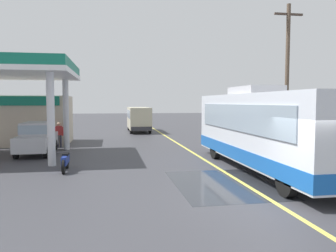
% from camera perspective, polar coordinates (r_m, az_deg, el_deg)
% --- Properties ---
extents(ground, '(120.00, 120.00, 0.00)m').
position_cam_1_polar(ground, '(29.39, -0.45, -1.70)').
color(ground, '#38383D').
extents(lane_divider_stripe, '(0.16, 50.00, 0.01)m').
position_cam_1_polar(lane_divider_stripe, '(24.50, 1.46, -2.85)').
color(lane_divider_stripe, '#D8CC4C').
rests_on(lane_divider_stripe, ground).
extents(wet_puddle_patch, '(3.50, 4.84, 0.01)m').
position_cam_1_polar(wet_puddle_patch, '(12.47, 9.39, -9.74)').
color(wet_puddle_patch, '#26282D').
rests_on(wet_puddle_patch, ground).
extents(coach_bus_main, '(2.60, 11.04, 3.69)m').
position_cam_1_polar(coach_bus_main, '(14.95, 16.10, -0.87)').
color(coach_bus_main, silver).
rests_on(coach_bus_main, ground).
extents(gas_station_roadside, '(9.10, 11.95, 5.10)m').
position_cam_1_polar(gas_station_roadside, '(23.93, -25.44, 2.88)').
color(gas_station_roadside, '#147259').
rests_on(gas_station_roadside, ground).
extents(car_at_pump, '(1.70, 4.20, 1.82)m').
position_cam_1_polar(car_at_pump, '(20.50, -21.45, -1.66)').
color(car_at_pump, '#B2B2B7').
rests_on(car_at_pump, ground).
extents(minibus_opposing_lane, '(2.04, 6.13, 2.44)m').
position_cam_1_polar(minibus_opposing_lane, '(33.48, -5.03, 1.52)').
color(minibus_opposing_lane, '#BFB799').
rests_on(minibus_opposing_lane, ground).
extents(motorcycle_parked_forecourt, '(0.55, 1.80, 0.92)m').
position_cam_1_polar(motorcycle_parked_forecourt, '(15.13, -17.12, -5.70)').
color(motorcycle_parked_forecourt, black).
rests_on(motorcycle_parked_forecourt, ground).
extents(pedestrian_near_pump, '(0.55, 0.22, 1.66)m').
position_cam_1_polar(pedestrian_near_pump, '(20.47, -19.62, -1.85)').
color(pedestrian_near_pump, '#33333F').
rests_on(pedestrian_near_pump, ground).
extents(pedestrian_by_shop, '(0.55, 0.22, 1.66)m').
position_cam_1_polar(pedestrian_by_shop, '(22.89, -18.11, -1.21)').
color(pedestrian_by_shop, '#33333F').
rests_on(pedestrian_by_shop, ground).
extents(utility_pole_roadside, '(1.80, 0.24, 8.80)m').
position_cam_1_polar(utility_pole_roadside, '(21.57, 19.67, 8.15)').
color(utility_pole_roadside, brown).
rests_on(utility_pole_roadside, ground).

